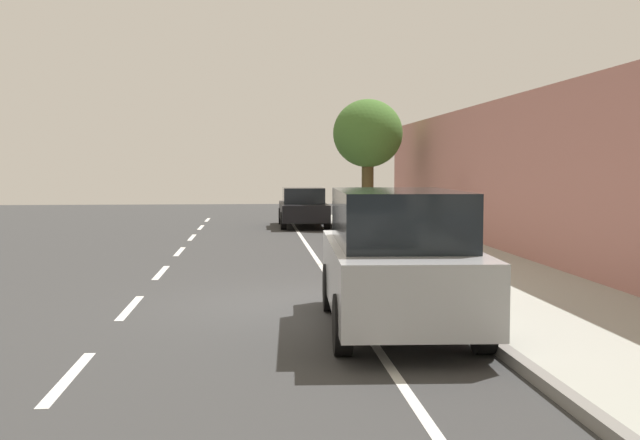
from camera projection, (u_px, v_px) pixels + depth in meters
name	position (u px, v px, depth m)	size (l,w,h in m)	color
ground	(299.00, 306.00, 12.77)	(70.56, 70.56, 0.00)	#363636
sidewalk	(533.00, 298.00, 13.11)	(3.32, 44.10, 0.14)	#A5A79D
curb_edge	(433.00, 299.00, 12.96)	(0.16, 44.10, 0.14)	gray
lane_stripe_centre	(130.00, 308.00, 12.57)	(0.14, 44.20, 0.01)	white
lane_stripe_bike_edge	(348.00, 305.00, 12.84)	(0.12, 44.10, 0.01)	white
parked_suv_silver_second	(397.00, 258.00, 10.83)	(2.14, 4.79, 1.99)	#B7BABF
parked_sedan_black_mid	(303.00, 207.00, 29.62)	(1.87, 4.41, 1.52)	black
bicycle_at_curb	(361.00, 247.00, 18.47)	(1.78, 0.46, 0.79)	black
cyclist_with_backpack	(373.00, 220.00, 18.00)	(0.48, 0.60, 1.74)	#C6B284
street_tree_far_end	(368.00, 135.00, 29.15)	(2.66, 2.66, 4.76)	brown
pedestrian_on_phone	(431.00, 209.00, 23.77)	(0.43, 0.51, 1.56)	black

